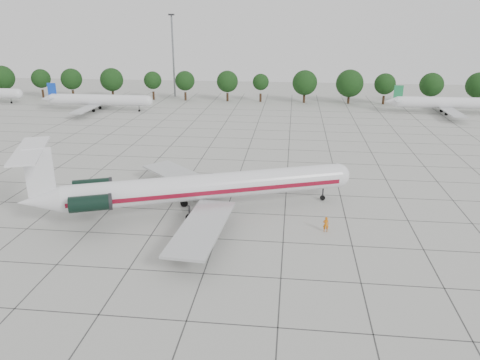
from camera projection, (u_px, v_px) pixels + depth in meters
The scene contains 8 objects.
ground at pixel (226, 212), 63.36m from camera, with size 260.00×260.00×0.00m, color #AFAFA7.
apron_joints at pixel (239, 176), 77.40m from camera, with size 170.00×170.00×0.02m, color #383838.
main_airliner at pixel (191, 188), 61.86m from camera, with size 42.85×32.49×10.36m.
ground_crew at pixel (326, 224), 57.42m from camera, with size 0.72×0.47×1.96m, color #D5670C.
bg_airliner_b at pixel (99, 100), 129.05m from camera, with size 28.24×27.20×7.40m.
bg_airliner_d at pixel (448, 103), 124.94m from camera, with size 28.24×27.20×7.40m.
tree_line at pixel (227, 82), 142.18m from camera, with size 249.86×8.44×10.22m.
floodlight_mast at pixel (173, 51), 147.92m from camera, with size 1.60×1.60×25.45m.
Camera 1 is at (8.61, -57.62, 25.37)m, focal length 35.00 mm.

